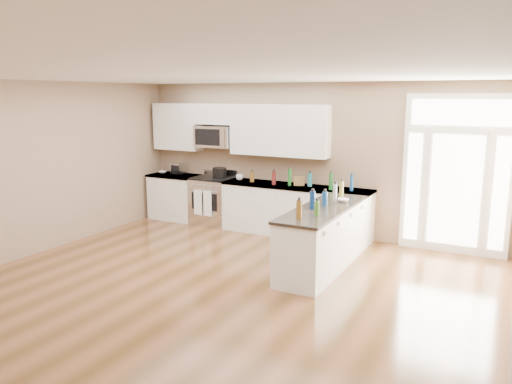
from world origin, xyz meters
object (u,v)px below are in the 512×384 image
(stockpot, at_px, (219,172))
(toaster_oven, at_px, (178,169))
(peninsula_cabinet, at_px, (323,240))
(kitchen_range, at_px, (213,201))

(stockpot, height_order, toaster_oven, stockpot)
(peninsula_cabinet, distance_m, kitchen_range, 3.22)
(peninsula_cabinet, relative_size, toaster_oven, 8.89)
(kitchen_range, xyz_separation_m, stockpot, (0.13, 0.05, 0.58))
(peninsula_cabinet, height_order, kitchen_range, kitchen_range)
(peninsula_cabinet, relative_size, stockpot, 8.25)
(peninsula_cabinet, xyz_separation_m, stockpot, (-2.75, 1.49, 0.62))
(peninsula_cabinet, distance_m, stockpot, 3.19)
(stockpot, bearing_deg, peninsula_cabinet, -28.53)
(toaster_oven, bearing_deg, peninsula_cabinet, -11.48)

